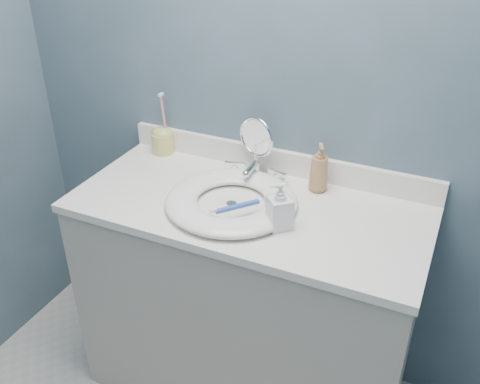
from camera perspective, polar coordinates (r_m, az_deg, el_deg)
The scene contains 12 objects.
back_wall at distance 1.92m, azimuth 4.36°, elevation 10.85°, with size 2.20×0.02×2.40m, color #415962.
vanity_cabinet at distance 2.10m, azimuth 0.79°, elevation -11.94°, with size 1.20×0.55×0.85m, color #ABA59C.
countertop at distance 1.83m, azimuth 0.89°, elevation -1.71°, with size 1.22×0.57×0.03m, color white.
backsplash at distance 2.01m, azimuth 3.94°, elevation 3.36°, with size 1.22×0.02×0.09m, color white.
basin at distance 1.81m, azimuth -0.94°, elevation -0.90°, with size 0.45×0.45×0.04m, color white, non-canonical shape.
drain at distance 1.82m, azimuth -0.93°, elevation -1.31°, with size 0.04×0.04×0.01m, color silver.
faucet at distance 1.96m, azimuth 1.54°, elevation 2.03°, with size 0.25×0.13×0.07m.
makeup_mirror at distance 1.95m, azimuth 1.74°, elevation 5.16°, with size 0.15×0.09×0.23m.
soap_bottle_amber at distance 1.88m, azimuth 8.45°, elevation 2.58°, with size 0.07×0.07×0.18m, color #A77A4B.
soap_bottle_clear at distance 1.67m, azimuth 4.28°, elevation -1.48°, with size 0.07×0.07×0.16m, color white.
toothbrush_holder at distance 2.17m, azimuth -8.26°, elevation 5.61°, with size 0.09×0.09×0.25m.
toothbrush_lying at distance 1.72m, azimuth -0.49°, elevation -1.61°, with size 0.12×0.14×0.02m.
Camera 1 is at (0.62, -0.45, 1.84)m, focal length 40.00 mm.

